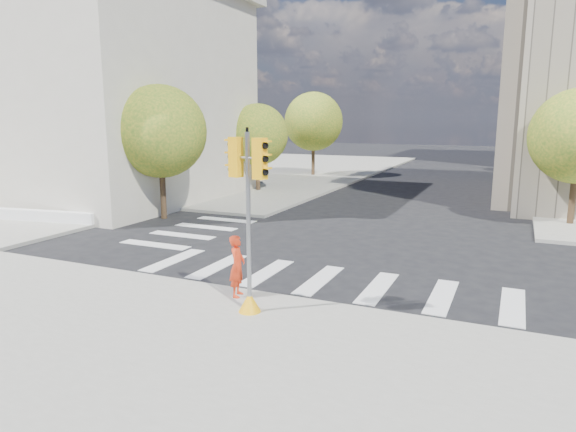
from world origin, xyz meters
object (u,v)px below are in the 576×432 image
at_px(lamp_far, 563,121).
at_px(planter_wall, 38,215).
at_px(traffic_signal, 249,236).
at_px(photographer, 237,266).

xyz_separation_m(lamp_far, planter_wall, (-23.00, -27.48, -4.18)).
bearing_deg(planter_wall, traffic_signal, -31.75).
distance_m(lamp_far, photographer, 34.14).
height_order(lamp_far, planter_wall, lamp_far).
bearing_deg(lamp_far, planter_wall, -129.93).
xyz_separation_m(lamp_far, traffic_signal, (-8.64, -33.47, -2.53)).
bearing_deg(photographer, lamp_far, -29.92).
distance_m(lamp_far, planter_wall, 36.08).
relative_size(traffic_signal, planter_wall, 0.75).
xyz_separation_m(traffic_signal, planter_wall, (-14.36, 5.99, -1.65)).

